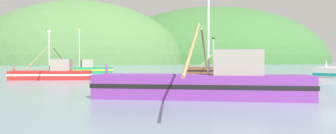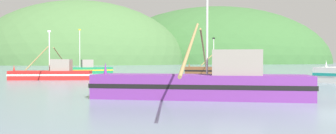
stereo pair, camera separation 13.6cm
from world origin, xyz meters
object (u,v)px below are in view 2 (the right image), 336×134
(fishing_boat_brown, at_px, (216,70))
(fishing_boat_green, at_px, (85,69))
(fishing_boat_red, at_px, (53,73))
(fishing_boat_purple, at_px, (204,83))

(fishing_boat_brown, relative_size, fishing_boat_green, 1.37)
(fishing_boat_red, height_order, fishing_boat_green, fishing_boat_green)
(fishing_boat_brown, distance_m, fishing_boat_red, 22.40)
(fishing_boat_purple, distance_m, fishing_boat_green, 39.42)
(fishing_boat_brown, height_order, fishing_boat_green, fishing_boat_green)
(fishing_boat_purple, bearing_deg, fishing_boat_brown, -90.65)
(fishing_boat_purple, distance_m, fishing_boat_red, 24.11)
(fishing_boat_red, bearing_deg, fishing_boat_brown, -156.40)
(fishing_boat_brown, distance_m, fishing_boat_green, 21.66)
(fishing_boat_brown, xyz_separation_m, fishing_boat_red, (-22.00, -4.21, -0.08))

